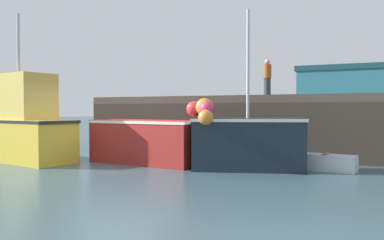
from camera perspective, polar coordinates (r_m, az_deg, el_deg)
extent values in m
cube|color=#38515B|center=(11.33, -11.18, -6.91)|extent=(120.00, 160.00, 0.10)
cube|color=#473D33|center=(15.94, 9.87, 2.75)|extent=(11.03, 7.22, 0.25)
cube|color=#312A23|center=(12.57, 6.30, -1.63)|extent=(11.03, 0.24, 1.84)
cylinder|color=#312A23|center=(14.94, -12.75, -1.17)|extent=(0.36, 0.36, 1.84)
cylinder|color=#312A23|center=(12.68, 6.44, -1.61)|extent=(0.36, 0.36, 1.84)
cylinder|color=#312A23|center=(20.14, 2.81, -0.48)|extent=(0.36, 0.36, 1.84)
cylinder|color=#312A23|center=(18.93, 22.00, -0.70)|extent=(0.36, 0.36, 1.84)
cylinder|color=#312A23|center=(13.62, -3.95, -1.39)|extent=(5.17, 0.18, 1.64)
cube|color=gold|center=(13.27, -24.41, -2.75)|extent=(4.35, 2.22, 1.30)
cube|color=black|center=(13.24, -24.44, -0.15)|extent=(4.44, 2.26, 0.08)
cube|color=gold|center=(12.80, -23.29, 3.19)|extent=(1.63, 1.44, 1.41)
cylinder|color=#B7B7BC|center=(13.40, -24.55, 10.28)|extent=(0.10, 0.10, 1.94)
cube|color=maroon|center=(11.60, -6.68, -3.23)|extent=(3.57, 1.83, 1.30)
cube|color=silver|center=(11.57, -6.69, -0.28)|extent=(3.64, 1.86, 0.08)
cube|color=#19232D|center=(10.29, 8.33, -3.58)|extent=(3.09, 1.87, 1.38)
cube|color=silver|center=(10.26, 8.34, 0.00)|extent=(3.16, 1.90, 0.08)
cylinder|color=#B7B7BC|center=(10.33, 8.37, 8.30)|extent=(0.08, 0.08, 2.88)
sphere|color=#DB3866|center=(9.94, 2.21, 1.76)|extent=(0.37, 0.37, 0.37)
sphere|color=orange|center=(10.24, 1.91, 1.93)|extent=(0.49, 0.49, 0.49)
sphere|color=red|center=(10.49, 0.29, 1.68)|extent=(0.42, 0.42, 0.42)
sphere|color=orange|center=(9.73, 2.08, 0.38)|extent=(0.40, 0.40, 0.40)
cube|color=silver|center=(10.72, 19.43, -6.02)|extent=(1.58, 0.83, 0.43)
cube|color=#7F6647|center=(10.69, 19.44, -4.77)|extent=(0.19, 0.51, 0.04)
cylinder|color=#2D3342|center=(16.24, 11.18, 4.66)|extent=(0.29, 0.29, 0.85)
cylinder|color=#994C1E|center=(16.29, 11.19, 7.14)|extent=(0.34, 0.34, 0.57)
sphere|color=tan|center=(16.34, 11.20, 8.52)|extent=(0.22, 0.22, 0.22)
cube|color=#2D6B7A|center=(40.58, 22.47, 2.89)|extent=(9.46, 5.45, 5.39)
cube|color=#1B4049|center=(40.77, 22.51, 7.03)|extent=(9.84, 5.66, 0.50)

